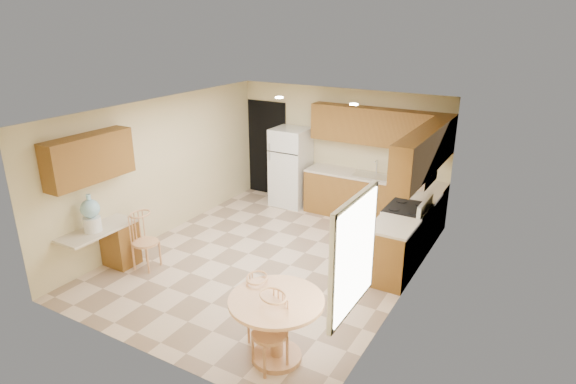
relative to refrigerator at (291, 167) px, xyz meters
The scene contains 30 objects.
floor 2.71m from the refrigerator, 68.40° to the right, with size 5.50×5.50×0.00m, color beige.
ceiling 3.08m from the refrigerator, 68.40° to the right, with size 4.50×5.50×0.02m, color white.
wall_back 1.10m from the refrigerator, 20.23° to the left, with size 4.50×0.02×2.50m, color beige.
wall_front 5.25m from the refrigerator, 79.55° to the right, with size 4.50×0.02×2.50m, color beige.
wall_left 2.76m from the refrigerator, 118.44° to the right, with size 0.02×5.50×2.50m, color beige.
wall_right 4.02m from the refrigerator, 36.87° to the right, with size 0.02×5.50×2.50m, color beige.
doorway 0.90m from the refrigerator, 157.27° to the left, with size 0.90×0.02×2.10m, color black.
base_cab_back 1.87m from the refrigerator, ahead, with size 2.75×0.60×0.87m, color brown.
counter_back 1.83m from the refrigerator, ahead, with size 2.75×0.63×0.04m, color beige.
base_cab_right_a 2.98m from the refrigerator, 10.64° to the right, with size 0.60×0.59×0.87m, color brown.
counter_right_a 2.95m from the refrigerator, 10.64° to the right, with size 0.63×0.59×0.04m, color beige.
base_cab_right_b 3.54m from the refrigerator, 34.59° to the right, with size 0.60×0.80×0.87m, color brown.
counter_right_b 3.52m from the refrigerator, 34.59° to the right, with size 0.63×0.80×0.04m, color beige.
upper_cab_back 2.10m from the refrigerator, ahead, with size 2.75×0.33×0.70m, color brown.
upper_cab_right 3.42m from the refrigerator, 21.41° to the right, with size 0.33×2.42×0.70m, color brown.
upper_cab_left 4.28m from the refrigerator, 105.84° to the right, with size 0.33×1.40×0.70m, color brown.
sink 1.80m from the refrigerator, ahead, with size 0.78×0.44×0.01m, color silver.
range_hood 3.25m from the refrigerator, 22.46° to the right, with size 0.50×0.76×0.14m, color silver.
desk_pedestal 3.89m from the refrigerator, 105.76° to the right, with size 0.48×0.42×0.72m, color brown.
desk_top 4.23m from the refrigerator, 104.36° to the right, with size 0.50×1.20×0.04m, color beige.
window 5.35m from the refrigerator, 53.21° to the right, with size 0.06×1.12×1.30m.
can_light_a 2.10m from the refrigerator, 69.44° to the right, with size 0.14×0.14×0.02m, color white.
can_light_b 2.76m from the refrigerator, 32.96° to the right, with size 0.14×0.14×0.02m, color white.
refrigerator is the anchor object (origin of this frame).
stove 3.14m from the refrigerator, 22.99° to the right, with size 0.65×0.76×1.09m.
dining_table 5.04m from the refrigerator, 62.15° to the right, with size 1.10×1.10×0.81m.
chair_table_a 4.72m from the refrigerator, 65.23° to the right, with size 0.38×0.49×0.85m.
chair_table_b 5.25m from the refrigerator, 63.38° to the right, with size 0.41×0.47×0.92m.
chair_desk 3.75m from the refrigerator, 99.24° to the right, with size 0.41×0.53×0.92m.
water_crock 4.31m from the refrigerator, 104.11° to the right, with size 0.28×0.28×0.58m.
Camera 1 is at (3.85, -6.03, 3.81)m, focal length 30.00 mm.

